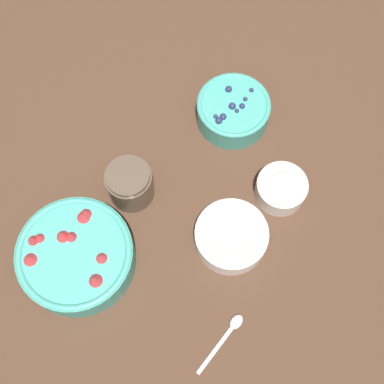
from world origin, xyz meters
name	(u,v)px	position (x,y,z in m)	size (l,w,h in m)	color
ground_plane	(192,185)	(0.00, 0.00, 0.00)	(4.00, 4.00, 0.00)	#4C3323
bowl_strawberries	(76,255)	(0.22, -0.18, 0.04)	(0.23, 0.23, 0.09)	#47AD9E
bowl_blueberries	(233,110)	(-0.18, 0.04, 0.04)	(0.16, 0.16, 0.07)	#47AD9E
bowl_bananas	(231,236)	(0.10, 0.11, 0.03)	(0.15, 0.15, 0.06)	white
bowl_cream	(281,188)	(-0.03, 0.19, 0.03)	(0.11, 0.11, 0.06)	silver
jar_chocolate	(130,184)	(0.05, -0.12, 0.04)	(0.10, 0.10, 0.09)	brown
spoon	(228,333)	(0.28, 0.15, 0.00)	(0.13, 0.07, 0.01)	silver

